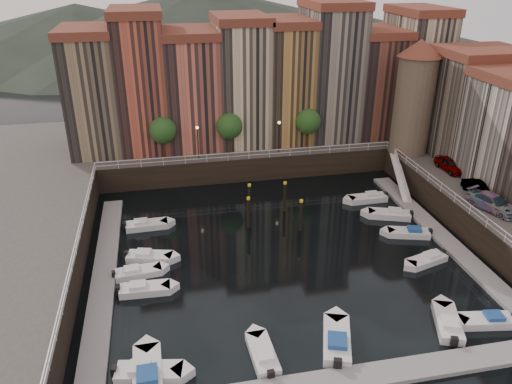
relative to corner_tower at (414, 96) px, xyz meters
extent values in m
plane|color=black|center=(-20.00, -14.50, -10.19)|extent=(200.00, 200.00, 0.00)
cube|color=black|center=(-20.00, 11.50, -8.69)|extent=(80.00, 20.00, 3.00)
cube|color=gray|center=(-36.20, -15.50, -10.02)|extent=(2.00, 28.00, 0.35)
cube|color=gray|center=(-3.80, -15.50, -10.02)|extent=(2.00, 28.00, 0.35)
cube|color=gray|center=(-20.00, -31.50, -10.02)|extent=(30.00, 2.00, 0.35)
cone|color=#2D382D|center=(-50.00, 95.50, -3.19)|extent=(80.00, 80.00, 14.00)
cone|color=#2D382D|center=(-15.00, 95.50, -1.19)|extent=(100.00, 100.00, 18.00)
cone|color=#2D382D|center=(20.00, 95.50, -4.19)|extent=(70.00, 70.00, 12.00)
cube|color=#857154|center=(-38.00, 9.00, -0.19)|extent=(6.00, 10.00, 14.00)
cube|color=brown|center=(-38.00, 9.00, 7.31)|extent=(6.30, 10.30, 1.00)
cube|color=#B65039|center=(-32.10, 9.00, 0.81)|extent=(5.80, 10.00, 16.00)
cube|color=brown|center=(-32.10, 9.00, 9.31)|extent=(6.10, 10.30, 1.00)
cube|color=#C66651|center=(-25.95, 9.00, -0.44)|extent=(6.50, 10.00, 13.50)
cube|color=brown|center=(-25.95, 9.00, 6.81)|extent=(6.80, 10.30, 1.00)
cube|color=beige|center=(-19.60, 9.00, 0.31)|extent=(6.20, 10.00, 15.00)
cube|color=brown|center=(-19.60, 9.00, 8.31)|extent=(6.50, 10.30, 1.00)
cube|color=#B68443|center=(-13.70, 9.00, 0.06)|extent=(5.60, 10.00, 14.50)
cube|color=brown|center=(-13.70, 9.00, 7.81)|extent=(5.90, 10.30, 1.00)
cube|color=gray|center=(-7.70, 9.00, 1.06)|extent=(6.40, 10.00, 16.50)
cube|color=brown|center=(-7.70, 9.00, 9.81)|extent=(6.70, 10.30, 1.00)
cube|color=brown|center=(-1.50, 9.00, -0.69)|extent=(6.00, 10.00, 13.00)
cube|color=brown|center=(-1.50, 9.00, 6.31)|extent=(6.30, 10.30, 1.00)
cube|color=#C8B493|center=(4.45, 9.00, 0.56)|extent=(5.90, 10.00, 15.50)
cube|color=brown|center=(4.45, 9.00, 8.81)|extent=(6.20, 10.30, 1.00)
cube|color=#6B5F51|center=(6.50, -2.50, -1.19)|extent=(9.00, 8.00, 12.00)
cube|color=brown|center=(6.50, -2.50, 5.31)|extent=(9.30, 8.30, 1.00)
cylinder|color=#6B5B4C|center=(0.00, 0.00, -1.19)|extent=(4.60, 4.60, 12.00)
cone|color=brown|center=(0.00, 0.00, 5.61)|extent=(5.20, 5.20, 2.00)
cylinder|color=black|center=(-30.00, 3.70, -5.99)|extent=(0.30, 0.30, 2.40)
sphere|color=#1E4719|center=(-30.00, 3.70, -3.59)|extent=(3.20, 3.20, 3.20)
cylinder|color=black|center=(-22.00, 3.70, -5.99)|extent=(0.30, 0.30, 2.40)
sphere|color=#1E4719|center=(-22.00, 3.70, -3.59)|extent=(3.20, 3.20, 3.20)
cylinder|color=black|center=(-12.00, 3.70, -5.99)|extent=(0.30, 0.30, 2.40)
sphere|color=#1E4719|center=(-12.00, 3.70, -3.59)|extent=(3.20, 3.20, 3.20)
cylinder|color=black|center=(-26.00, 2.70, -5.19)|extent=(0.12, 0.12, 4.00)
sphere|color=#FFD88C|center=(-26.00, 2.70, -3.19)|extent=(0.36, 0.36, 0.36)
cylinder|color=black|center=(-16.00, 2.70, -5.19)|extent=(0.12, 0.12, 4.00)
sphere|color=#FFD88C|center=(-16.00, 2.70, -3.19)|extent=(0.36, 0.36, 0.36)
cube|color=white|center=(-20.00, 1.50, -6.24)|extent=(36.00, 0.08, 0.08)
cube|color=white|center=(-20.00, 1.50, -6.69)|extent=(36.00, 0.06, 0.06)
cube|color=white|center=(-2.00, -15.50, -6.24)|extent=(0.08, 34.00, 0.08)
cube|color=white|center=(-2.00, -15.50, -6.69)|extent=(0.06, 34.00, 0.06)
cube|color=white|center=(-38.00, -15.50, -6.24)|extent=(0.08, 34.00, 0.08)
cube|color=white|center=(-38.00, -15.50, -6.69)|extent=(0.06, 34.00, 0.06)
cube|color=white|center=(-2.90, -4.50, -8.44)|extent=(2.78, 8.26, 2.81)
cube|color=white|center=(-2.90, -4.50, -7.94)|extent=(1.93, 8.32, 3.65)
cylinder|color=black|center=(-22.22, -9.96, -8.69)|extent=(0.32, 0.32, 3.60)
cylinder|color=gold|center=(-22.22, -9.96, -6.84)|extent=(0.36, 0.36, 0.25)
cylinder|color=black|center=(-21.53, -6.82, -8.69)|extent=(0.32, 0.32, 3.60)
cylinder|color=gold|center=(-21.53, -6.82, -6.84)|extent=(0.36, 0.36, 0.25)
cylinder|color=black|center=(-17.17, -11.57, -8.69)|extent=(0.32, 0.32, 3.60)
cylinder|color=gold|center=(-17.17, -11.57, -6.84)|extent=(0.36, 0.36, 0.25)
cylinder|color=black|center=(-17.66, -7.03, -8.69)|extent=(0.32, 0.32, 3.60)
cylinder|color=gold|center=(-17.66, -7.03, -6.84)|extent=(0.36, 0.36, 0.25)
cube|color=silver|center=(-32.40, -28.50, -9.89)|extent=(4.64, 2.45, 0.75)
cube|color=silver|center=(-32.99, -28.39, -9.44)|extent=(1.59, 1.43, 0.50)
cube|color=black|center=(-34.67, -28.09, -9.64)|extent=(0.43, 0.55, 0.70)
cube|color=silver|center=(-32.68, -19.04, -9.91)|extent=(4.19, 1.75, 0.70)
cube|color=silver|center=(-33.24, -19.02, -9.49)|extent=(1.36, 1.18, 0.47)
cube|color=black|center=(-34.84, -18.96, -9.68)|extent=(0.35, 0.48, 0.66)
cube|color=silver|center=(-33.25, -16.40, -9.92)|extent=(4.11, 1.94, 0.68)
cube|color=silver|center=(-33.79, -16.46, -9.52)|extent=(1.37, 1.21, 0.45)
cube|color=black|center=(-35.32, -16.62, -9.70)|extent=(0.36, 0.48, 0.63)
cube|color=silver|center=(-32.25, -14.11, -9.91)|extent=(4.39, 2.56, 0.70)
cube|color=silver|center=(-32.79, -13.97, -9.49)|extent=(1.55, 1.41, 0.47)
cube|color=black|center=(-34.34, -13.58, -9.68)|extent=(0.43, 0.53, 0.66)
cube|color=silver|center=(-32.49, -7.93, -9.91)|extent=(4.27, 1.79, 0.72)
cube|color=silver|center=(-33.06, -7.96, -9.48)|extent=(1.38, 1.20, 0.48)
cube|color=black|center=(-34.69, -8.02, -9.67)|extent=(0.35, 0.49, 0.67)
cube|color=silver|center=(-7.33, -28.21, -9.92)|extent=(4.28, 2.20, 0.70)
cube|color=navy|center=(-6.78, -28.30, -9.50)|extent=(1.46, 1.30, 0.46)
cube|color=silver|center=(-7.56, -19.62, -9.93)|extent=(4.17, 2.56, 0.67)
cube|color=silver|center=(-7.05, -19.47, -9.53)|extent=(1.49, 1.37, 0.44)
cube|color=black|center=(-5.60, -19.04, -9.71)|extent=(0.42, 0.51, 0.62)
cube|color=silver|center=(-6.85, -14.72, -9.92)|extent=(4.35, 2.64, 0.69)
cube|color=navy|center=(-6.32, -14.88, -9.50)|extent=(1.55, 1.43, 0.46)
cube|color=black|center=(-4.81, -15.31, -9.69)|extent=(0.44, 0.53, 0.65)
cube|color=silver|center=(-7.04, -10.70, -9.90)|extent=(4.69, 3.08, 0.75)
cube|color=silver|center=(-6.48, -10.90, -9.45)|extent=(1.72, 1.60, 0.50)
cube|color=black|center=(-4.89, -11.48, -9.65)|extent=(0.50, 0.59, 0.70)
cube|color=silver|center=(-7.77, -6.54, -9.90)|extent=(4.34, 1.74, 0.74)
cube|color=silver|center=(-7.18, -6.53, -9.46)|extent=(1.39, 1.20, 0.49)
cube|color=black|center=(-5.51, -6.50, -9.65)|extent=(0.35, 0.50, 0.69)
cube|color=silver|center=(-32.51, -28.56, -9.86)|extent=(1.97, 4.93, 0.84)
cube|color=navy|center=(-32.50, -29.23, -9.36)|extent=(1.36, 1.58, 0.56)
cube|color=silver|center=(-24.67, -28.27, -9.91)|extent=(1.78, 4.21, 0.71)
cube|color=silver|center=(-24.65, -28.83, -9.49)|extent=(1.19, 1.37, 0.47)
cube|color=black|center=(-24.58, -30.43, -9.68)|extent=(0.48, 0.35, 0.66)
cube|color=silver|center=(-19.18, -28.04, -9.86)|extent=(3.38, 5.27, 0.84)
cube|color=navy|center=(-19.39, -28.68, -9.36)|extent=(1.77, 1.91, 0.56)
cube|color=black|center=(-20.00, -30.48, -9.58)|extent=(0.65, 0.55, 0.78)
cube|color=silver|center=(-10.30, -27.83, -9.89)|extent=(3.13, 4.73, 0.75)
cube|color=silver|center=(-10.51, -28.39, -9.44)|extent=(1.61, 1.73, 0.50)
cube|color=black|center=(-11.10, -29.99, -9.64)|extent=(0.59, 0.50, 0.70)
imported|color=gray|center=(1.82, -6.81, -6.44)|extent=(2.01, 4.54, 1.52)
imported|color=gray|center=(1.05, -13.25, -6.52)|extent=(1.70, 4.19, 1.35)
imported|color=gray|center=(0.53, -16.56, -6.43)|extent=(3.73, 5.68, 1.53)
camera|label=1|loc=(-30.37, -54.16, 15.09)|focal=35.00mm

